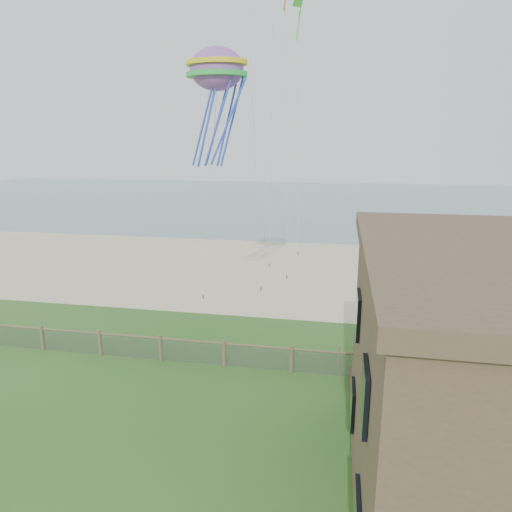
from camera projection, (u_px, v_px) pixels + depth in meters
name	position (u px, v px, depth m)	size (l,w,h in m)	color
ground	(178.00, 454.00, 14.70)	(160.00, 160.00, 0.00)	#2A521C
sand_beach	(275.00, 270.00, 35.67)	(72.00, 20.00, 0.02)	#C6B08F
ocean	(312.00, 200.00, 77.61)	(160.00, 68.00, 0.02)	slate
chainlink_fence	(224.00, 355.00, 20.29)	(36.20, 0.20, 1.25)	brown
picnic_table	(424.00, 457.00, 13.96)	(1.95, 1.47, 0.82)	brown
octopus_kite	(217.00, 104.00, 23.13)	(3.13, 2.21, 6.44)	#FF2855
kite_green	(298.00, 12.00, 32.06)	(0.94, 0.70, 2.58)	green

